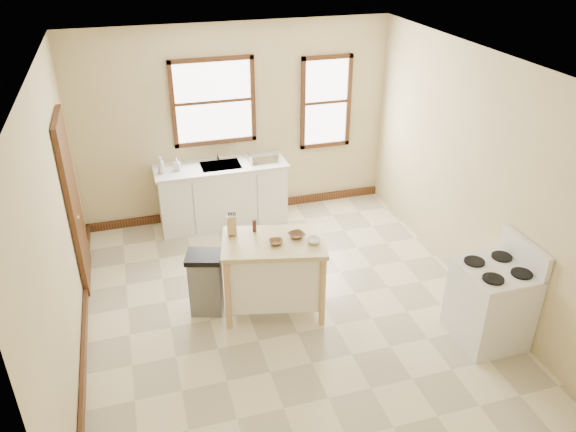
{
  "coord_description": "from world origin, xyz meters",
  "views": [
    {
      "loc": [
        -1.46,
        -5.04,
        4.03
      ],
      "look_at": [
        0.16,
        0.4,
        0.97
      ],
      "focal_mm": 35.0,
      "sensor_mm": 36.0,
      "label": 1
    }
  ],
  "objects_px": {
    "bowl_a": "(276,242)",
    "gas_stove": "(492,293)",
    "kitchen_island": "(274,276)",
    "bowl_c": "(314,241)",
    "knife_block": "(232,226)",
    "pepper_grinder": "(255,226)",
    "dish_rack": "(263,158)",
    "soap_bottle_a": "(161,165)",
    "soap_bottle_b": "(177,164)",
    "bowl_b": "(297,235)",
    "trash_bin": "(206,283)"
  },
  "relations": [
    {
      "from": "dish_rack",
      "to": "trash_bin",
      "type": "distance_m",
      "value": 2.37
    },
    {
      "from": "bowl_b",
      "to": "trash_bin",
      "type": "xyz_separation_m",
      "value": [
        -1.01,
        0.19,
        -0.56
      ]
    },
    {
      "from": "bowl_a",
      "to": "bowl_b",
      "type": "distance_m",
      "value": 0.27
    },
    {
      "from": "soap_bottle_a",
      "to": "kitchen_island",
      "type": "xyz_separation_m",
      "value": [
        0.99,
        -2.15,
        -0.58
      ]
    },
    {
      "from": "kitchen_island",
      "to": "pepper_grinder",
      "type": "distance_m",
      "value": 0.61
    },
    {
      "from": "dish_rack",
      "to": "trash_bin",
      "type": "relative_size",
      "value": 0.54
    },
    {
      "from": "soap_bottle_a",
      "to": "soap_bottle_b",
      "type": "distance_m",
      "value": 0.23
    },
    {
      "from": "knife_block",
      "to": "pepper_grinder",
      "type": "distance_m",
      "value": 0.25
    },
    {
      "from": "soap_bottle_b",
      "to": "knife_block",
      "type": "distance_m",
      "value": 1.96
    },
    {
      "from": "dish_rack",
      "to": "pepper_grinder",
      "type": "bearing_deg",
      "value": -91.83
    },
    {
      "from": "soap_bottle_a",
      "to": "dish_rack",
      "type": "xyz_separation_m",
      "value": [
        1.43,
        0.02,
        -0.07
      ]
    },
    {
      "from": "soap_bottle_b",
      "to": "kitchen_island",
      "type": "xyz_separation_m",
      "value": [
        0.77,
        -2.2,
        -0.55
      ]
    },
    {
      "from": "dish_rack",
      "to": "trash_bin",
      "type": "bearing_deg",
      "value": -105.73
    },
    {
      "from": "knife_block",
      "to": "bowl_a",
      "type": "bearing_deg",
      "value": -32.33
    },
    {
      "from": "knife_block",
      "to": "gas_stove",
      "type": "distance_m",
      "value": 2.84
    },
    {
      "from": "dish_rack",
      "to": "knife_block",
      "type": "xyz_separation_m",
      "value": [
        -0.84,
        -1.89,
        0.05
      ]
    },
    {
      "from": "bowl_c",
      "to": "gas_stove",
      "type": "relative_size",
      "value": 0.13
    },
    {
      "from": "bowl_a",
      "to": "bowl_b",
      "type": "bearing_deg",
      "value": 16.37
    },
    {
      "from": "kitchen_island",
      "to": "pepper_grinder",
      "type": "bearing_deg",
      "value": 133.49
    },
    {
      "from": "dish_rack",
      "to": "kitchen_island",
      "type": "height_order",
      "value": "dish_rack"
    },
    {
      "from": "trash_bin",
      "to": "bowl_a",
      "type": "bearing_deg",
      "value": -2.35
    },
    {
      "from": "dish_rack",
      "to": "bowl_a",
      "type": "bearing_deg",
      "value": -85.68
    },
    {
      "from": "soap_bottle_b",
      "to": "bowl_a",
      "type": "relative_size",
      "value": 1.11
    },
    {
      "from": "bowl_a",
      "to": "bowl_b",
      "type": "height_order",
      "value": "bowl_b"
    },
    {
      "from": "kitchen_island",
      "to": "knife_block",
      "type": "height_order",
      "value": "knife_block"
    },
    {
      "from": "soap_bottle_b",
      "to": "bowl_a",
      "type": "height_order",
      "value": "soap_bottle_b"
    },
    {
      "from": "knife_block",
      "to": "bowl_b",
      "type": "height_order",
      "value": "knife_block"
    },
    {
      "from": "dish_rack",
      "to": "bowl_c",
      "type": "bearing_deg",
      "value": -75.61
    },
    {
      "from": "dish_rack",
      "to": "bowl_b",
      "type": "xyz_separation_m",
      "value": [
        -0.17,
        -2.16,
        -0.03
      ]
    },
    {
      "from": "dish_rack",
      "to": "bowl_a",
      "type": "height_order",
      "value": "dish_rack"
    },
    {
      "from": "gas_stove",
      "to": "knife_block",
      "type": "bearing_deg",
      "value": 150.47
    },
    {
      "from": "soap_bottle_b",
      "to": "bowl_b",
      "type": "height_order",
      "value": "soap_bottle_b"
    },
    {
      "from": "bowl_b",
      "to": "trash_bin",
      "type": "height_order",
      "value": "bowl_b"
    },
    {
      "from": "bowl_b",
      "to": "dish_rack",
      "type": "bearing_deg",
      "value": 85.42
    },
    {
      "from": "dish_rack",
      "to": "bowl_c",
      "type": "relative_size",
      "value": 2.7
    },
    {
      "from": "trash_bin",
      "to": "pepper_grinder",
      "type": "bearing_deg",
      "value": 22.43
    },
    {
      "from": "knife_block",
      "to": "pepper_grinder",
      "type": "bearing_deg",
      "value": 2.77
    },
    {
      "from": "soap_bottle_a",
      "to": "knife_block",
      "type": "distance_m",
      "value": 1.97
    },
    {
      "from": "pepper_grinder",
      "to": "bowl_c",
      "type": "relative_size",
      "value": 1.0
    },
    {
      "from": "kitchen_island",
      "to": "bowl_a",
      "type": "relative_size",
      "value": 7.16
    },
    {
      "from": "soap_bottle_b",
      "to": "bowl_a",
      "type": "bearing_deg",
      "value": -56.68
    },
    {
      "from": "knife_block",
      "to": "soap_bottle_a",
      "type": "bearing_deg",
      "value": 115.06
    },
    {
      "from": "soap_bottle_a",
      "to": "bowl_a",
      "type": "xyz_separation_m",
      "value": [
        1.0,
        -2.22,
        -0.1
      ]
    },
    {
      "from": "bowl_a",
      "to": "bowl_c",
      "type": "height_order",
      "value": "bowl_c"
    },
    {
      "from": "knife_block",
      "to": "gas_stove",
      "type": "bearing_deg",
      "value": -21.97
    },
    {
      "from": "knife_block",
      "to": "bowl_c",
      "type": "height_order",
      "value": "knife_block"
    },
    {
      "from": "kitchen_island",
      "to": "bowl_c",
      "type": "relative_size",
      "value": 7.43
    },
    {
      "from": "kitchen_island",
      "to": "bowl_b",
      "type": "bearing_deg",
      "value": 15.37
    },
    {
      "from": "bowl_a",
      "to": "gas_stove",
      "type": "relative_size",
      "value": 0.14
    },
    {
      "from": "kitchen_island",
      "to": "trash_bin",
      "type": "relative_size",
      "value": 1.49
    }
  ]
}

